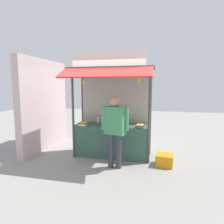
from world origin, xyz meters
name	(u,v)px	position (x,y,z in m)	size (l,w,h in m)	color
ground_plane	(112,156)	(0.00, 0.00, 0.00)	(20.00, 20.00, 0.00)	gray
stall_counter	(112,141)	(0.00, 0.00, 0.43)	(1.96, 0.56, 0.86)	#385B4C
stall_structure	(113,97)	(0.00, 0.09, 1.61)	(2.16, 1.41, 2.70)	#4C4742
water_bottle_far_left	(106,119)	(-0.19, 0.10, 1.00)	(0.09, 0.09, 0.31)	silver
water_bottle_back_right	(121,119)	(0.20, 0.22, 0.98)	(0.07, 0.07, 0.26)	silver
water_bottle_far_right	(123,120)	(0.28, 0.12, 0.98)	(0.08, 0.08, 0.27)	silver
water_bottle_center	(98,119)	(-0.44, 0.18, 0.96)	(0.06, 0.06, 0.23)	silver
magazine_stack_left	(83,124)	(-0.74, -0.18, 0.90)	(0.25, 0.30, 0.08)	white
magazine_stack_front_left	(140,126)	(0.76, -0.14, 0.90)	(0.20, 0.25, 0.07)	yellow
banana_bunch_inner_right	(84,81)	(-0.63, -0.38, 2.00)	(0.09, 0.09, 0.28)	#332D23
banana_bunch_inner_left	(139,80)	(0.72, -0.38, 2.03)	(0.11, 0.11, 0.27)	#332D23
vendor_person	(115,125)	(0.23, -0.73, 1.00)	(0.63, 0.34, 1.67)	#383842
plastic_crate	(165,160)	(1.37, -0.33, 0.14)	(0.39, 0.39, 0.27)	orange
neighbour_wall	(44,105)	(-2.17, 0.30, 1.33)	(0.20, 2.40, 2.66)	beige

